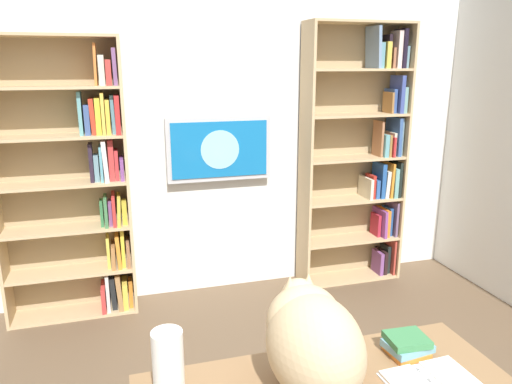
% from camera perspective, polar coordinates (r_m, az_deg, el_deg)
% --- Properties ---
extents(wall_back, '(4.52, 0.06, 2.70)m').
position_cam_1_polar(wall_back, '(3.96, -4.97, 7.03)').
color(wall_back, silver).
rests_on(wall_back, ground).
extents(bookshelf_left, '(0.90, 0.28, 2.22)m').
position_cam_1_polar(bookshelf_left, '(4.28, 12.66, 4.22)').
color(bookshelf_left, tan).
rests_on(bookshelf_left, ground).
extents(bookshelf_right, '(0.94, 0.28, 2.09)m').
position_cam_1_polar(bookshelf_right, '(3.80, -20.14, 0.84)').
color(bookshelf_right, tan).
rests_on(bookshelf_right, ground).
extents(wall_mounted_tv, '(0.85, 0.07, 0.52)m').
position_cam_1_polar(wall_mounted_tv, '(3.90, -4.38, 5.10)').
color(wall_mounted_tv, '#B7B7BC').
extents(cat, '(0.33, 0.57, 0.38)m').
position_cam_1_polar(cat, '(1.79, 6.53, -16.82)').
color(cat, '#D1B284').
rests_on(cat, desk).
extents(open_binder, '(0.34, 0.23, 0.02)m').
position_cam_1_polar(open_binder, '(2.01, 20.04, -20.28)').
color(open_binder, white).
rests_on(open_binder, desk).
extents(paper_towel_roll, '(0.11, 0.11, 0.25)m').
position_cam_1_polar(paper_towel_roll, '(1.81, -10.34, -19.39)').
color(paper_towel_roll, white).
rests_on(paper_towel_roll, desk).
extents(coffee_mug, '(0.08, 0.08, 0.10)m').
position_cam_1_polar(coffee_mug, '(2.04, 7.97, -17.50)').
color(coffee_mug, '#D84C3F').
rests_on(coffee_mug, desk).
extents(desk_book_stack, '(0.19, 0.15, 0.08)m').
position_cam_1_polar(desk_book_stack, '(2.12, 17.43, -16.89)').
color(desk_book_stack, orange).
rests_on(desk_book_stack, desk).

